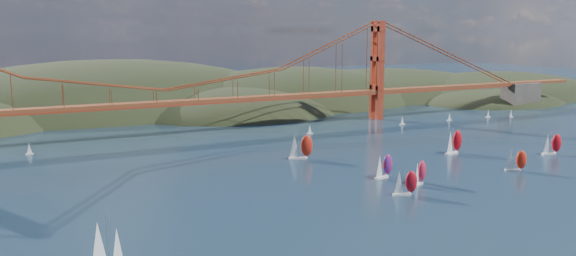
# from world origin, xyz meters

# --- Properties ---
(headlands) EXTENTS (725.00, 225.00, 96.00)m
(headlands) POSITION_xyz_m (44.95, 278.29, -12.46)
(headlands) COLOR black
(headlands) RESTS_ON ground
(bridge) EXTENTS (552.00, 12.00, 55.00)m
(bridge) POSITION_xyz_m (-1.75, 180.00, 32.23)
(bridge) COLOR brown
(bridge) RESTS_ON ground
(sloop_navy) EXTENTS (10.13, 8.75, 14.85)m
(sloop_navy) POSITION_xyz_m (-50.16, 27.35, 6.56)
(sloop_navy) COLOR #091332
(sloop_navy) RESTS_ON ground
(racer_0) EXTENTS (7.71, 4.72, 8.63)m
(racer_0) POSITION_xyz_m (40.81, 50.87, 4.08)
(racer_0) COLOR white
(racer_0) RESTS_ON ground
(racer_1) EXTENTS (7.75, 5.88, 8.76)m
(racer_1) POSITION_xyz_m (52.59, 58.50, 4.14)
(racer_1) COLOR silver
(racer_1) RESTS_ON ground
(racer_2) EXTENTS (7.51, 5.75, 8.49)m
(racer_2) POSITION_xyz_m (95.18, 57.95, 4.01)
(racer_2) COLOR silver
(racer_2) RESTS_ON ground
(racer_3) EXTENTS (9.66, 5.34, 10.82)m
(racer_3) POSITION_xyz_m (95.10, 89.52, 5.11)
(racer_3) COLOR white
(racer_3) RESTS_ON ground
(racer_4) EXTENTS (8.50, 4.61, 9.53)m
(racer_4) POSITION_xyz_m (129.92, 71.14, 4.50)
(racer_4) COLOR white
(racer_4) RESTS_ON ground
(racer_5) EXTENTS (9.63, 5.90, 10.78)m
(racer_5) POSITION_xyz_m (34.70, 108.43, 5.09)
(racer_5) COLOR white
(racer_5) RESTS_ON ground
(racer_rwb) EXTENTS (8.13, 4.43, 9.12)m
(racer_rwb) POSITION_xyz_m (47.00, 70.54, 4.31)
(racer_rwb) COLOR white
(racer_rwb) RESTS_ON ground
(distant_boat_3) EXTENTS (3.00, 2.00, 4.70)m
(distant_boat_3) POSITION_xyz_m (-60.27, 163.59, 2.41)
(distant_boat_3) COLOR silver
(distant_boat_3) RESTS_ON ground
(distant_boat_4) EXTENTS (3.00, 2.00, 4.70)m
(distant_boat_4) POSITION_xyz_m (120.99, 156.94, 2.41)
(distant_boat_4) COLOR silver
(distant_boat_4) RESTS_ON ground
(distant_boat_5) EXTENTS (3.00, 2.00, 4.70)m
(distant_boat_5) POSITION_xyz_m (153.24, 156.62, 2.41)
(distant_boat_5) COLOR silver
(distant_boat_5) RESTS_ON ground
(distant_boat_6) EXTENTS (3.00, 2.00, 4.70)m
(distant_boat_6) POSITION_xyz_m (181.60, 155.94, 2.41)
(distant_boat_6) COLOR silver
(distant_boat_6) RESTS_ON ground
(distant_boat_7) EXTENTS (3.00, 2.00, 4.70)m
(distant_boat_7) POSITION_xyz_m (193.52, 150.21, 2.41)
(distant_boat_7) COLOR silver
(distant_boat_7) RESTS_ON ground
(distant_boat_8) EXTENTS (3.00, 2.00, 4.70)m
(distant_boat_8) POSITION_xyz_m (63.64, 154.50, 2.41)
(distant_boat_8) COLOR silver
(distant_boat_8) RESTS_ON ground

